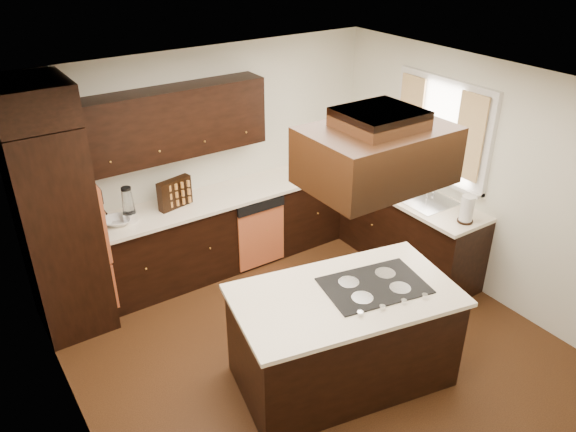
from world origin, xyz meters
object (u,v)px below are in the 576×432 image
(island, at_px, (343,338))
(range_hood, at_px, (376,155))
(spice_rack, at_px, (175,193))
(oven_column, at_px, (59,231))

(island, xyz_separation_m, range_hood, (0.12, -0.11, 1.72))
(island, xyz_separation_m, spice_rack, (-0.52, 2.25, 0.64))
(oven_column, height_order, range_hood, range_hood)
(range_hood, relative_size, spice_rack, 2.72)
(island, height_order, range_hood, range_hood)
(island, bearing_deg, range_hood, -30.28)
(oven_column, relative_size, range_hood, 2.02)
(oven_column, xyz_separation_m, range_hood, (1.88, -2.25, 1.10))
(island, distance_m, spice_rack, 2.39)
(oven_column, relative_size, spice_rack, 5.50)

